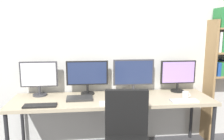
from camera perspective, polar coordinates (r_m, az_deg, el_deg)
The scene contains 12 objects.
wall_back at distance 3.16m, azimuth -0.71°, elevation 4.92°, with size 4.90×0.10×2.60m.
desk at distance 2.87m, azimuth 0.11°, elevation -8.01°, with size 2.50×0.68×0.74m.
monitor_far_left at distance 3.05m, azimuth -18.01°, elevation -1.61°, with size 0.47×0.18×0.45m.
monitor_center_left at distance 2.98m, azimuth -6.27°, elevation -1.30°, with size 0.55×0.18×0.45m.
monitor_center_right at distance 3.04m, azimuth 5.49°, elevation -1.08°, with size 0.55×0.18×0.46m.
monitor_far_right at distance 3.23m, azimuth 16.35°, elevation -1.05°, with size 0.49×0.18×0.43m.
keyboard_left at distance 2.67m, azimuth -17.74°, elevation -8.58°, with size 0.36×0.13×0.02m, color black.
keyboard_center at distance 2.63m, azimuth 0.65°, elevation -8.37°, with size 0.35×0.13×0.02m, color silver.
keyboard_right at distance 2.85m, azimuth 17.81°, elevation -7.41°, with size 0.33×0.13×0.02m, color silver.
computer_mouse at distance 2.71m, azimuth 6.05°, elevation -7.73°, with size 0.06×0.10×0.03m, color silver.
laptop_closed at distance 2.83m, azimuth -8.20°, elevation -7.10°, with size 0.32×0.22×0.02m, color #2D2D2D.
coffee_mug at distance 2.97m, azimuth 18.12°, elevation -6.06°, with size 0.11×0.08×0.09m.
Camera 1 is at (-0.29, -2.11, 1.58)m, focal length 36.11 mm.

